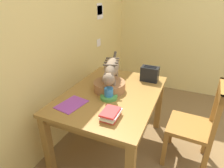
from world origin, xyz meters
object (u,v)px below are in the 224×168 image
(wooden_chair_near, at_px, (194,126))
(magazine, at_px, (72,104))
(cat, at_px, (111,69))
(book_stack, at_px, (111,114))
(wicker_basket, at_px, (109,86))
(coffee_mug, at_px, (109,92))
(saucer_bowl, at_px, (109,97))
(toaster, at_px, (150,74))
(dining_table, at_px, (112,100))

(wooden_chair_near, bearing_deg, magazine, 117.83)
(cat, bearing_deg, book_stack, 96.02)
(magazine, xyz_separation_m, wicker_basket, (0.40, -0.20, 0.05))
(magazine, bearing_deg, coffee_mug, -37.50)
(saucer_bowl, xyz_separation_m, magazine, (-0.25, 0.27, -0.01))
(coffee_mug, relative_size, magazine, 0.47)
(book_stack, bearing_deg, wooden_chair_near, -50.64)
(cat, xyz_separation_m, coffee_mug, (-0.21, -0.07, -0.15))
(saucer_bowl, relative_size, toaster, 0.86)
(dining_table, relative_size, wooden_chair_near, 1.36)
(cat, relative_size, wicker_basket, 2.11)
(toaster, xyz_separation_m, wooden_chair_near, (-0.31, -0.56, -0.35))
(coffee_mug, distance_m, book_stack, 0.33)
(cat, distance_m, wooden_chair_near, 1.02)
(coffee_mug, xyz_separation_m, wooden_chair_near, (0.26, -0.82, -0.34))
(dining_table, bearing_deg, toaster, -31.57)
(cat, relative_size, saucer_bowl, 4.10)
(saucer_bowl, distance_m, coffee_mug, 0.06)
(dining_table, distance_m, cat, 0.32)
(cat, relative_size, toaster, 3.52)
(wooden_chair_near, bearing_deg, dining_table, 102.57)
(dining_table, distance_m, saucer_bowl, 0.16)
(saucer_bowl, bearing_deg, wooden_chair_near, -72.40)
(dining_table, bearing_deg, wicker_basket, 49.11)
(magazine, bearing_deg, book_stack, -86.56)
(saucer_bowl, relative_size, wicker_basket, 0.51)
(cat, height_order, wooden_chair_near, cat)
(saucer_bowl, xyz_separation_m, toaster, (0.57, -0.26, 0.07))
(saucer_bowl, bearing_deg, magazine, 132.51)
(wicker_basket, distance_m, wooden_chair_near, 0.95)
(saucer_bowl, xyz_separation_m, wicker_basket, (0.16, 0.06, 0.04))
(coffee_mug, bearing_deg, dining_table, 8.43)
(saucer_bowl, relative_size, book_stack, 0.88)
(book_stack, xyz_separation_m, wooden_chair_near, (0.55, -0.67, -0.30))
(wicker_basket, bearing_deg, cat, 1.38)
(cat, relative_size, book_stack, 3.60)
(book_stack, bearing_deg, cat, 23.31)
(magazine, bearing_deg, wooden_chair_near, -55.48)
(dining_table, relative_size, cat, 1.80)
(dining_table, height_order, wicker_basket, wicker_basket)
(wicker_basket, xyz_separation_m, toaster, (0.41, -0.33, 0.04))
(dining_table, bearing_deg, coffee_mug, -171.57)
(coffee_mug, xyz_separation_m, wicker_basket, (0.16, 0.06, -0.02))
(cat, distance_m, toaster, 0.51)
(dining_table, height_order, book_stack, book_stack)
(cat, xyz_separation_m, wooden_chair_near, (0.05, -0.89, -0.49))
(saucer_bowl, xyz_separation_m, coffee_mug, (0.00, 0.00, 0.06))
(wooden_chair_near, bearing_deg, coffee_mug, 110.32)
(dining_table, height_order, magazine, magazine)
(wicker_basket, height_order, wooden_chair_near, wooden_chair_near)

